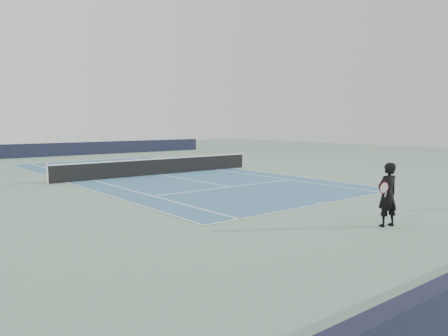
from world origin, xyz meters
TOP-DOWN VIEW (x-y plane):
  - ground at (0.00, 0.00)m, footprint 80.00×80.00m
  - court_surface at (0.00, 0.00)m, footprint 10.97×23.77m
  - tennis_net at (0.00, 0.00)m, footprint 12.90×0.10m
  - windscreen_far at (0.00, 17.88)m, footprint 30.00×0.25m
  - tennis_player at (-1.34, -15.28)m, footprint 0.86×0.66m
  - tennis_ball at (-1.30, -15.68)m, footprint 0.06×0.06m

SIDE VIEW (x-z plane):
  - ground at x=0.00m, z-range 0.00..0.00m
  - court_surface at x=0.00m, z-range 0.00..0.01m
  - tennis_ball at x=-1.30m, z-range 0.00..0.06m
  - tennis_net at x=0.00m, z-range -0.03..1.04m
  - windscreen_far at x=0.00m, z-range 0.00..1.20m
  - tennis_player at x=-1.34m, z-range 0.00..1.89m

